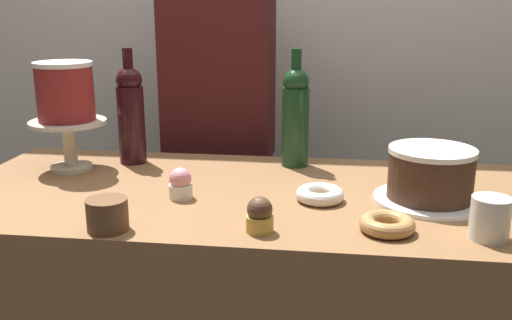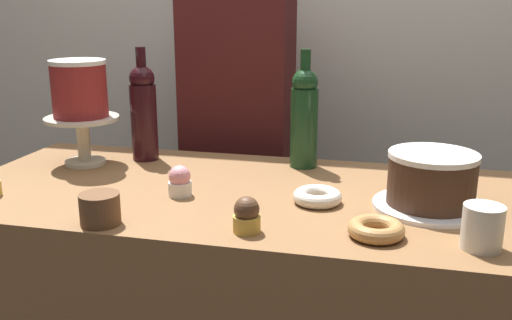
{
  "view_description": "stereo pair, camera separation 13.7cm",
  "coord_description": "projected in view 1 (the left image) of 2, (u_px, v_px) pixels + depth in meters",
  "views": [
    {
      "loc": [
        0.18,
        -1.31,
        1.37
      ],
      "look_at": [
        0.0,
        0.0,
        1.0
      ],
      "focal_mm": 40.07,
      "sensor_mm": 36.0,
      "label": 1
    },
    {
      "loc": [
        0.31,
        -1.28,
        1.37
      ],
      "look_at": [
        0.0,
        0.0,
        1.0
      ],
      "focal_mm": 40.07,
      "sensor_mm": 36.0,
      "label": 2
    }
  ],
  "objects": [
    {
      "name": "back_wall",
      "position": [
        288.0,
        21.0,
        2.16
      ],
      "size": [
        6.0,
        0.05,
        2.6
      ],
      "color": "silver",
      "rests_on": "ground_plane"
    },
    {
      "name": "cake_stand_pedestal",
      "position": [
        69.0,
        137.0,
        1.55
      ],
      "size": [
        0.21,
        0.21,
        0.14
      ],
      "color": "beige",
      "rests_on": "display_counter"
    },
    {
      "name": "white_layer_cake",
      "position": [
        65.0,
        91.0,
        1.52
      ],
      "size": [
        0.15,
        0.15,
        0.16
      ],
      "color": "maroon",
      "rests_on": "cake_stand_pedestal"
    },
    {
      "name": "silver_serving_platter",
      "position": [
        428.0,
        200.0,
        1.32
      ],
      "size": [
        0.25,
        0.25,
        0.01
      ],
      "color": "white",
      "rests_on": "display_counter"
    },
    {
      "name": "chocolate_round_cake",
      "position": [
        431.0,
        173.0,
        1.3
      ],
      "size": [
        0.2,
        0.2,
        0.12
      ],
      "color": "#3D2619",
      "rests_on": "silver_serving_platter"
    },
    {
      "name": "wine_bottle_green",
      "position": [
        295.0,
        115.0,
        1.58
      ],
      "size": [
        0.08,
        0.08,
        0.33
      ],
      "color": "#193D1E",
      "rests_on": "display_counter"
    },
    {
      "name": "wine_bottle_dark_red",
      "position": [
        131.0,
        113.0,
        1.61
      ],
      "size": [
        0.08,
        0.08,
        0.33
      ],
      "color": "black",
      "rests_on": "display_counter"
    },
    {
      "name": "cupcake_strawberry",
      "position": [
        181.0,
        184.0,
        1.34
      ],
      "size": [
        0.06,
        0.06,
        0.07
      ],
      "color": "white",
      "rests_on": "display_counter"
    },
    {
      "name": "cupcake_chocolate",
      "position": [
        260.0,
        216.0,
        1.14
      ],
      "size": [
        0.06,
        0.06,
        0.07
      ],
      "color": "gold",
      "rests_on": "display_counter"
    },
    {
      "name": "donut_sugar",
      "position": [
        320.0,
        194.0,
        1.32
      ],
      "size": [
        0.11,
        0.11,
        0.03
      ],
      "color": "silver",
      "rests_on": "display_counter"
    },
    {
      "name": "donut_maple",
      "position": [
        387.0,
        224.0,
        1.15
      ],
      "size": [
        0.11,
        0.11,
        0.03
      ],
      "color": "#B27F47",
      "rests_on": "display_counter"
    },
    {
      "name": "cookie_stack",
      "position": [
        107.0,
        215.0,
        1.15
      ],
      "size": [
        0.08,
        0.08,
        0.07
      ],
      "color": "brown",
      "rests_on": "display_counter"
    },
    {
      "name": "coffee_cup_ceramic",
      "position": [
        490.0,
        218.0,
        1.11
      ],
      "size": [
        0.08,
        0.08,
        0.09
      ],
      "color": "silver",
      "rests_on": "display_counter"
    },
    {
      "name": "barista_figure",
      "position": [
        220.0,
        159.0,
        1.99
      ],
      "size": [
        0.36,
        0.22,
        1.6
      ],
      "color": "black",
      "rests_on": "ground_plane"
    }
  ]
}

